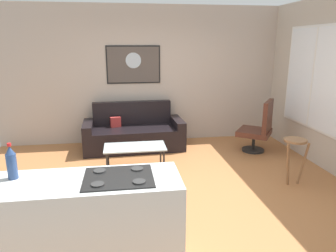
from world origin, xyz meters
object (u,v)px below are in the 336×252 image
Objects in this scene: soda_bottle at (11,163)px; wall_painting at (133,65)px; couch at (134,134)px; bar_stool at (294,149)px; coffee_table at (135,148)px; armchair at (259,128)px.

soda_bottle is 4.05m from wall_painting.
couch is 2.87× the size of bar_stool.
coffee_table is 0.99× the size of armchair.
soda_bottle is (-1.17, -3.34, 0.76)m from couch.
coffee_table is at bearing -91.36° from couch.
coffee_table is 2.47m from bar_stool.
bar_stool reaches higher than coffee_table.
couch is 6.13× the size of soda_bottle.
couch is 1.94× the size of armchair.
wall_painting reaches higher than armchair.
bar_stool is at bearing -93.76° from armchair.
couch is at bearing 138.92° from bar_stool.
couch is 1.11m from coffee_table.
wall_painting reaches higher than couch.
coffee_table is 0.92× the size of wall_painting.
soda_bottle is at bearing -117.04° from coffee_table.
soda_bottle reaches higher than bar_stool.
couch is 1.81× the size of wall_painting.
bar_stool is at bearing -47.86° from wall_painting.
couch is 1.96× the size of coffee_table.
couch is 3.62m from soda_bottle.
couch is at bearing -96.20° from wall_painting.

